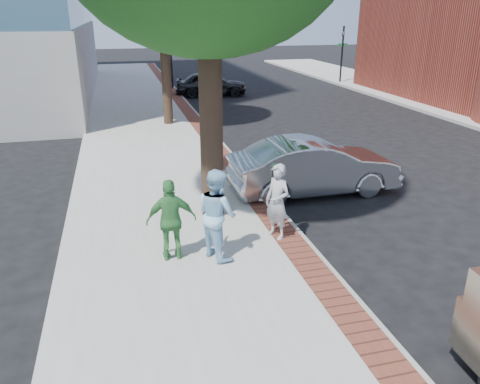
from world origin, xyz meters
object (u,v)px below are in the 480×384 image
object	(u,v)px
person_officer	(217,214)
sedan_silver	(314,167)
person_green	(171,220)
bg_car	(211,84)
parking_meter	(275,183)
person_gray	(277,202)

from	to	relation	value
person_officer	sedan_silver	xyz separation A→B (m)	(3.33, 3.07, -0.29)
person_green	bg_car	bearing A→B (deg)	-101.72
parking_meter	bg_car	world-z (taller)	parking_meter
parking_meter	person_gray	size ratio (longest dim) A/B	0.91
person_gray	bg_car	world-z (taller)	person_gray
person_gray	person_green	distance (m)	2.29
bg_car	person_green	bearing A→B (deg)	173.48
parking_meter	person_green	size ratio (longest dim) A/B	0.90
parking_meter	person_green	xyz separation A→B (m)	(-2.36, -0.86, -0.24)
person_green	bg_car	xyz separation A→B (m)	(4.65, 19.39, -0.25)
person_officer	person_green	bearing A→B (deg)	59.65
person_green	bg_car	distance (m)	19.94
parking_meter	sedan_silver	bearing A→B (deg)	48.83
sedan_silver	person_officer	bearing A→B (deg)	132.18
person_gray	person_officer	world-z (taller)	person_officer
person_gray	bg_car	bearing A→B (deg)	144.23
person_officer	bg_car	world-z (taller)	person_officer
sedan_silver	bg_car	bearing A→B (deg)	-2.01
parking_meter	bg_car	distance (m)	18.68
person_green	person_officer	bearing A→B (deg)	174.75
sedan_silver	parking_meter	bearing A→B (deg)	138.37
bg_car	parking_meter	bearing A→B (deg)	179.93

